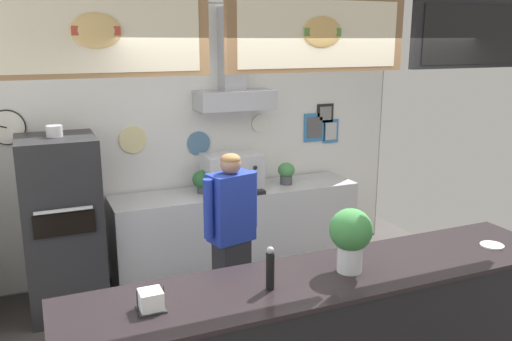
% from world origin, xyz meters
% --- Properties ---
extents(back_wall_assembly, '(4.68, 2.64, 2.87)m').
position_xyz_m(back_wall_assembly, '(0.02, 2.06, 1.53)').
color(back_wall_assembly, gray).
rests_on(back_wall_assembly, ground_plane).
extents(back_prep_counter, '(2.66, 0.60, 0.93)m').
position_xyz_m(back_prep_counter, '(0.27, 1.82, 0.46)').
color(back_prep_counter, '#B7BABF').
rests_on(back_prep_counter, ground_plane).
extents(pizza_oven, '(0.68, 0.74, 1.76)m').
position_xyz_m(pizza_oven, '(-1.51, 1.67, 0.83)').
color(pizza_oven, '#232326').
rests_on(pizza_oven, ground_plane).
extents(shop_worker, '(0.51, 0.30, 1.60)m').
position_xyz_m(shop_worker, '(-0.24, 0.66, 0.86)').
color(shop_worker, '#232328').
rests_on(shop_worker, ground_plane).
extents(espresso_machine, '(0.60, 0.46, 0.40)m').
position_xyz_m(espresso_machine, '(0.21, 1.80, 1.13)').
color(espresso_machine, '#B7BABF').
rests_on(espresso_machine, back_prep_counter).
extents(potted_oregano, '(0.21, 0.21, 0.24)m').
position_xyz_m(potted_oregano, '(-0.11, 1.84, 1.07)').
color(potted_oregano, '#4C4C51').
rests_on(potted_oregano, back_prep_counter).
extents(potted_sage, '(0.18, 0.18, 0.24)m').
position_xyz_m(potted_sage, '(0.85, 1.81, 1.07)').
color(potted_sage, '#4C4C51').
rests_on(potted_sage, back_prep_counter).
extents(pepper_grinder, '(0.05, 0.05, 0.28)m').
position_xyz_m(pepper_grinder, '(-0.45, -0.57, 1.15)').
color(pepper_grinder, black).
rests_on(pepper_grinder, service_counter).
extents(condiment_plate, '(0.17, 0.17, 0.01)m').
position_xyz_m(condiment_plate, '(1.34, -0.59, 1.02)').
color(condiment_plate, white).
rests_on(condiment_plate, service_counter).
extents(napkin_holder, '(0.16, 0.15, 0.13)m').
position_xyz_m(napkin_holder, '(-1.17, -0.54, 1.06)').
color(napkin_holder, '#262628').
rests_on(napkin_holder, service_counter).
extents(basil_vase, '(0.28, 0.28, 0.43)m').
position_xyz_m(basil_vase, '(0.14, -0.54, 1.25)').
color(basil_vase, silver).
rests_on(basil_vase, service_counter).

